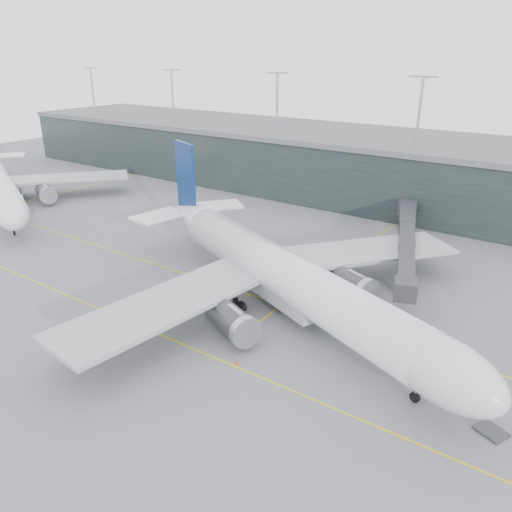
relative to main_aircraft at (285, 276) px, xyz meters
The scene contains 17 objects.
ground 9.63m from the main_aircraft, 139.06° to the left, with size 320.00×320.00×0.00m, color #5E5E63.
taxiline_a 8.17m from the main_aircraft, 168.47° to the left, with size 160.00×0.25×0.02m, color gold.
taxiline_b 16.83m from the main_aircraft, 112.21° to the right, with size 160.00×0.25×0.02m, color gold.
taxiline_lead_main 25.82m from the main_aircraft, 92.34° to the left, with size 0.25×60.00×0.02m, color gold.
taxiline_lead_adj 85.04m from the main_aircraft, 162.70° to the left, with size 0.25×60.00×0.02m, color gold.
terminal 63.55m from the main_aircraft, 95.45° to the left, with size 240.00×36.00×29.00m.
main_aircraft is the anchor object (origin of this frame).
jet_bridge 29.48m from the main_aircraft, 71.20° to the left, with size 15.68×42.69×6.04m.
gse_cart 25.78m from the main_aircraft, ahead, with size 2.61×2.10×1.54m.
baggage_dolly 31.20m from the main_aircraft, 17.48° to the right, with size 2.73×2.18×0.27m, color #323236.
uld_a 19.33m from the main_aircraft, 129.75° to the left, with size 2.52×2.13×2.07m.
uld_b 18.86m from the main_aircraft, 115.98° to the left, with size 2.38×2.07×1.88m.
uld_c 17.63m from the main_aircraft, 109.50° to the left, with size 2.05×1.69×1.78m.
cone_nose 26.36m from the main_aircraft, ahead, with size 0.49×0.49×0.78m, color red.
cone_wing_stbd 15.40m from the main_aircraft, 80.01° to the right, with size 0.44×0.44×0.70m, color red.
cone_wing_port 16.86m from the main_aircraft, 78.85° to the left, with size 0.44×0.44×0.71m, color orange.
cone_tail 18.86m from the main_aircraft, 158.22° to the right, with size 0.48×0.48×0.77m, color red.
Camera 1 is at (38.69, -58.42, 33.94)m, focal length 35.00 mm.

